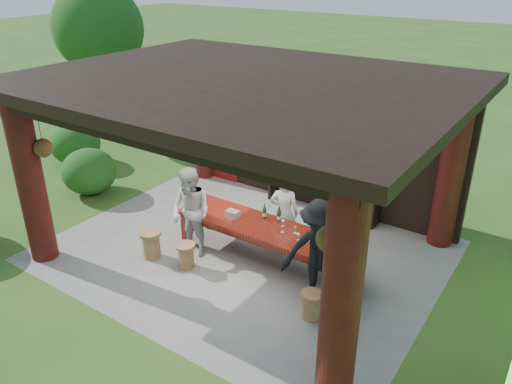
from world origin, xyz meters
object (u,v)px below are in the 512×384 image
Objects in this scene: guest_woman at (191,212)px; host at (284,213)px; stool_near_right at (311,305)px; stool_far_left at (151,244)px; wine_shelf at (324,163)px; napkin_basket at (233,214)px; stool_near_left at (186,255)px; tasting_table at (266,232)px; guest_man at (320,256)px.

host is at bearing 45.46° from guest_woman.
stool_near_right is 3.48m from stool_far_left.
wine_shelf is 2.67m from napkin_basket.
host is at bearing 54.82° from stool_near_left.
guest_woman is at bearing -157.41° from tasting_table.
stool_near_left is 0.81m from stool_far_left.
host reaches higher than napkin_basket.
guest_man reaches higher than stool_near_right.
stool_near_right is (2.68, 0.03, -0.01)m from stool_near_left.
host is 1.83m from guest_woman.
wine_shelf reaches higher than stool_near_right.
wine_shelf is 5.46× the size of stool_near_left.
stool_near_right is 0.85× the size of stool_far_left.
stool_near_left is 1.91× the size of napkin_basket.
tasting_table is at bearing 134.59° from guest_man.
guest_man reaches higher than host.
stool_near_left is 2.74m from guest_man.
guest_man is (1.49, -0.67, 0.35)m from tasting_table.
tasting_table is 2.27m from stool_far_left.
wine_shelf is 5.62× the size of stool_near_right.
guest_woman is (0.56, 0.59, 0.60)m from stool_far_left.
guest_woman reaches higher than stool_near_right.
tasting_table is at bearing 30.97° from stool_far_left.
tasting_table is 1.88× the size of guest_man.
tasting_table is 7.52× the size of stool_near_left.
napkin_basket is at bearing 45.95° from guest_woman.
wine_shelf is at bearing 95.40° from guest_man.
stool_near_left reaches higher than stool_near_right.
tasting_table is 14.33× the size of napkin_basket.
tasting_table is 1.58m from stool_near_left.
napkin_basket is at bearing -176.42° from tasting_table.
stool_near_right is at bearing -100.82° from guest_man.
wine_shelf is 3.83m from stool_near_left.
wine_shelf is at bearing 92.27° from tasting_table.
napkin_basket reaches higher than stool_near_left.
tasting_table is at bearing -87.73° from wine_shelf.
stool_near_left is at bearing -57.58° from guest_woman.
guest_woman is at bearing 116.73° from stool_near_left.
tasting_table is 1.67m from guest_man.
host is (0.13, -1.92, -0.40)m from wine_shelf.
stool_far_left is 0.31× the size of guest_woman.
host is at bearing 41.80° from stool_far_left.
stool_far_left is 3.52m from guest_man.
guest_man reaches higher than napkin_basket.
stool_far_left reaches higher than stool_near_right.
stool_far_left is at bearing -127.95° from guest_woman.
wine_shelf is 4.79× the size of stool_far_left.
stool_far_left is 0.35× the size of host.
stool_near_left is (-1.13, -1.05, -0.37)m from tasting_table.
host reaches higher than stool_far_left.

